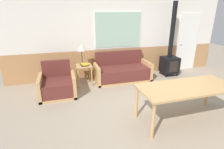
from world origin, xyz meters
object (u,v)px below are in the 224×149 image
object	(u,v)px
table_lamp	(81,48)
dining_table	(187,90)
side_table	(84,69)
wood_stove	(170,58)
couch	(122,72)
armchair	(58,86)

from	to	relation	value
table_lamp	dining_table	bearing A→B (deg)	-55.51
side_table	wood_stove	bearing A→B (deg)	0.13
couch	table_lamp	size ratio (longest dim) A/B	2.86
couch	armchair	distance (m)	2.04
couch	dining_table	size ratio (longest dim) A/B	0.91
table_lamp	dining_table	xyz separation A→B (m)	(1.70, -2.47, -0.42)
wood_stove	dining_table	bearing A→B (deg)	-117.00
side_table	wood_stove	xyz separation A→B (m)	(2.89, 0.01, 0.14)
armchair	table_lamp	xyz separation A→B (m)	(0.74, 0.61, 0.82)
table_lamp	wood_stove	size ratio (longest dim) A/B	0.25
wood_stove	armchair	bearing A→B (deg)	-171.68
couch	wood_stove	size ratio (longest dim) A/B	0.73
armchair	table_lamp	bearing A→B (deg)	22.34
dining_table	wood_stove	world-z (taller)	wood_stove
armchair	side_table	xyz separation A→B (m)	(0.77, 0.53, 0.21)
side_table	armchair	bearing A→B (deg)	-145.41
armchair	side_table	distance (m)	0.95
armchair	table_lamp	size ratio (longest dim) A/B	1.49
couch	armchair	size ratio (longest dim) A/B	1.92
armchair	dining_table	xyz separation A→B (m)	(2.43, -1.86, 0.41)
wood_stove	table_lamp	bearing A→B (deg)	178.59
couch	side_table	bearing A→B (deg)	-179.12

